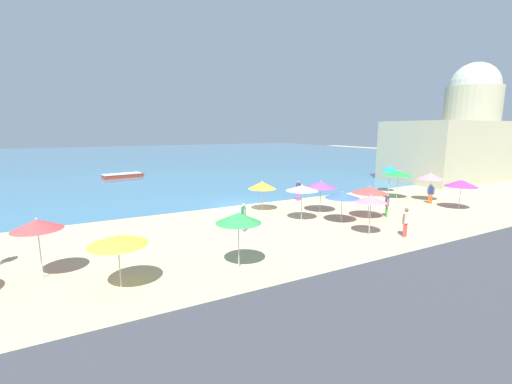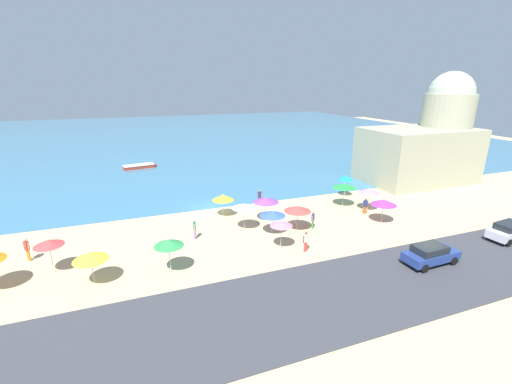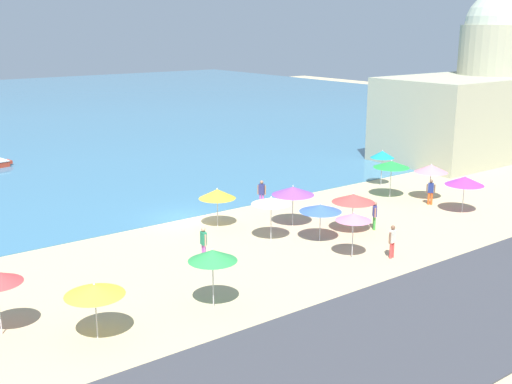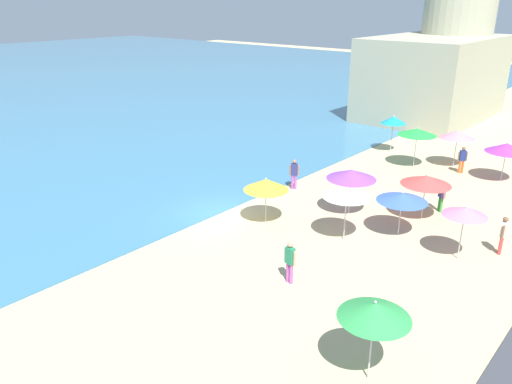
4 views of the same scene
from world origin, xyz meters
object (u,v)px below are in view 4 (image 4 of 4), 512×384
object	(u,v)px
beach_umbrella_4	(507,148)
bather_3	(503,233)
beach_umbrella_6	(458,134)
beach_umbrella_13	(351,174)
beach_umbrella_1	(465,211)
bather_1	(462,158)
beach_umbrella_8	(426,180)
beach_umbrella_2	(393,120)
beach_umbrella_11	(347,193)
bather_5	(290,260)
beach_umbrella_9	(266,184)
beach_umbrella_12	(375,310)
harbor_fortress	(443,57)
beach_umbrella_3	(402,197)
beach_umbrella_5	(417,132)
bather_4	(294,173)
bather_0	(442,195)

from	to	relation	value
beach_umbrella_4	bather_3	world-z (taller)	beach_umbrella_4
beach_umbrella_6	beach_umbrella_13	size ratio (longest dim) A/B	1.00
beach_umbrella_1	bather_1	distance (m)	11.93
beach_umbrella_1	beach_umbrella_8	world-z (taller)	beach_umbrella_1
beach_umbrella_2	beach_umbrella_4	bearing A→B (deg)	-98.25
beach_umbrella_6	beach_umbrella_11	xyz separation A→B (m)	(-13.75, -0.17, 0.11)
bather_5	beach_umbrella_9	bearing A→B (deg)	49.13
beach_umbrella_12	harbor_fortress	world-z (taller)	harbor_fortress
beach_umbrella_1	beach_umbrella_3	distance (m)	3.00
beach_umbrella_1	beach_umbrella_6	world-z (taller)	beach_umbrella_6
beach_umbrella_4	beach_umbrella_9	bearing A→B (deg)	153.53
beach_umbrella_3	bather_3	world-z (taller)	beach_umbrella_3
beach_umbrella_3	bather_1	bearing A→B (deg)	5.35
beach_umbrella_8	beach_umbrella_12	distance (m)	12.25
beach_umbrella_2	beach_umbrella_4	world-z (taller)	beach_umbrella_2
beach_umbrella_5	bather_4	world-z (taller)	beach_umbrella_5
beach_umbrella_3	beach_umbrella_5	size ratio (longest dim) A/B	0.88
beach_umbrella_13	bather_5	distance (m)	7.55
beach_umbrella_5	harbor_fortress	size ratio (longest dim) A/B	0.18
beach_umbrella_1	bather_3	size ratio (longest dim) A/B	1.41
beach_umbrella_11	bather_5	world-z (taller)	beach_umbrella_11
beach_umbrella_13	beach_umbrella_9	bearing A→B (deg)	144.82
bather_1	bather_0	bearing A→B (deg)	-168.31
beach_umbrella_4	beach_umbrella_5	xyz separation A→B (m)	(-0.91, 5.14, 0.27)
beach_umbrella_12	beach_umbrella_3	bearing A→B (deg)	21.11
beach_umbrella_4	beach_umbrella_11	world-z (taller)	beach_umbrella_11
beach_umbrella_6	beach_umbrella_8	bearing A→B (deg)	-168.47
beach_umbrella_1	bather_5	world-z (taller)	beach_umbrella_1
beach_umbrella_9	bather_1	distance (m)	14.43
bather_1	bather_3	bearing A→B (deg)	-151.81
beach_umbrella_12	bather_4	distance (m)	15.39
beach_umbrella_4	beach_umbrella_6	distance (m)	3.29
beach_umbrella_11	bather_0	distance (m)	6.42
beach_umbrella_1	harbor_fortress	distance (m)	30.00
beach_umbrella_8	bather_3	xyz separation A→B (m)	(-1.32, -4.07, -1.06)
bather_0	beach_umbrella_1	bearing A→B (deg)	-149.86
beach_umbrella_11	bather_1	bearing A→B (deg)	-2.91
beach_umbrella_13	bather_4	size ratio (longest dim) A/B	1.40
beach_umbrella_8	bather_0	bearing A→B (deg)	-13.84
bather_4	harbor_fortress	xyz separation A→B (m)	(25.23, 1.91, 4.16)
bather_1	bather_3	distance (m)	10.88
bather_0	bather_3	world-z (taller)	bather_3
bather_4	bather_5	xyz separation A→B (m)	(-8.23, -5.94, -0.01)
beach_umbrella_6	beach_umbrella_5	bearing A→B (deg)	131.27
beach_umbrella_2	beach_umbrella_1	bearing A→B (deg)	-143.13
bather_4	beach_umbrella_4	bearing A→B (deg)	-42.73
beach_umbrella_2	bather_0	distance (m)	10.72
beach_umbrella_2	bather_3	bearing A→B (deg)	-135.86
bather_1	beach_umbrella_3	bearing A→B (deg)	-174.65
bather_1	beach_umbrella_2	bearing A→B (deg)	76.57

